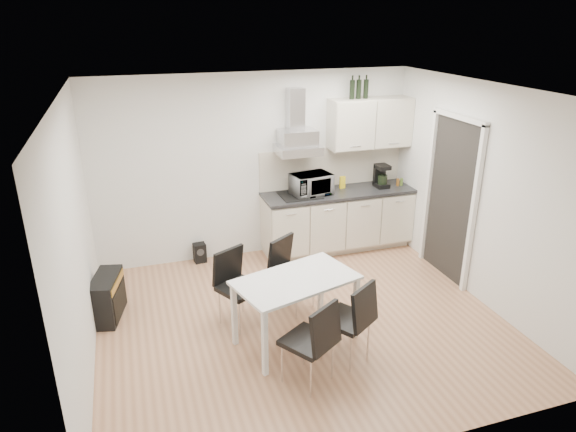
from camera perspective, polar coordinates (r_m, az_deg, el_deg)
The scene contains 15 objects.
ground at distance 6.03m, azimuth 1.55°, elevation -11.64°, with size 4.50×4.50×0.00m, color tan.
wall_back at distance 7.24m, azimuth -3.63°, elevation 5.47°, with size 4.50×0.10×2.60m, color silver.
wall_front at distance 3.80m, azimuth 11.97°, elevation -10.67°, with size 4.50×0.10×2.60m, color silver.
wall_left at distance 5.18m, azimuth -22.52°, elevation -2.88°, with size 0.10×4.00×2.60m, color silver.
wall_right at distance 6.49m, azimuth 20.76°, elevation 2.18°, with size 0.10×4.00×2.60m, color silver.
ceiling at distance 5.09m, azimuth 1.84°, elevation 13.66°, with size 4.50×4.50×0.00m, color white.
doorway at distance 6.96m, azimuth 17.50°, elevation 1.66°, with size 0.08×1.04×2.10m, color white.
kitchenette at distance 7.52m, azimuth 5.79°, elevation 2.25°, with size 2.22×0.64×2.52m.
dining_table at distance 5.38m, azimuth 0.87°, elevation -7.87°, with size 1.39×1.03×0.75m.
chair_far_left at distance 5.79m, azimuth -5.32°, elevation -8.12°, with size 0.44×0.50×0.88m, color black, non-canonical shape.
chair_far_right at distance 6.06m, azimuth 0.63°, elevation -6.61°, with size 0.44×0.50×0.88m, color black, non-canonical shape.
chair_near_left at distance 4.94m, azimuth 2.20°, elevation -13.81°, with size 0.44×0.50×0.88m, color black, non-canonical shape.
chair_near_right at distance 5.27m, azimuth 6.49°, elevation -11.44°, with size 0.44×0.50×0.88m, color black, non-canonical shape.
guitar_amp at distance 6.33m, azimuth -19.42°, elevation -8.49°, with size 0.41×0.67×0.52m.
floor_speaker at distance 7.41m, azimuth -9.78°, elevation -4.04°, with size 0.17×0.15×0.28m, color black.
Camera 1 is at (-1.70, -4.75, 3.29)m, focal length 32.00 mm.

